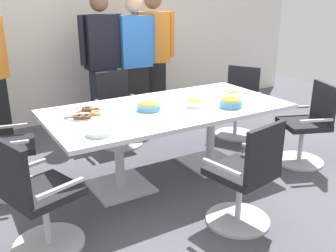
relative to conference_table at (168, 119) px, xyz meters
The scene contains 18 objects.
ground_plane 0.63m from the conference_table, ahead, with size 10.00×10.00×0.01m, color #4C4F56.
back_wall 2.52m from the conference_table, 90.00° to the left, with size 8.00×0.10×2.80m, color white.
conference_table is the anchor object (origin of this frame).
office_chair_0 1.61m from the conference_table, 18.77° to the right, with size 0.70×0.70×0.91m.
office_chair_1 1.57m from the conference_table, 21.93° to the left, with size 0.73×0.73×0.91m.
office_chair_2 1.13m from the conference_table, 93.13° to the left, with size 0.56×0.56×0.91m.
office_chair_3 1.61m from the conference_table, 161.60° to the left, with size 0.63×0.63×0.91m.
office_chair_4 1.57m from the conference_table, 158.44° to the right, with size 0.68×0.68×0.91m.
office_chair_5 1.13m from the conference_table, 86.50° to the right, with size 0.63×0.63×0.91m.
person_standing_1 1.68m from the conference_table, 91.06° to the left, with size 0.61×0.25×1.84m.
person_standing_2 1.68m from the conference_table, 74.89° to the left, with size 0.61×0.23×1.82m.
person_standing_3 1.88m from the conference_table, 65.46° to the left, with size 0.60×0.35×1.86m.
snack_bowl_chips_orange 0.65m from the conference_table, 30.74° to the right, with size 0.23×0.23×0.10m.
snack_bowl_cookies 0.85m from the conference_table, ahead, with size 0.20×0.20×0.08m.
snack_bowl_pretzels 0.27m from the conference_table, behind, with size 0.23×0.23×0.08m.
snack_bowl_chips_yellow 0.31m from the conference_table, 25.19° to the right, with size 0.18×0.18×0.08m.
donut_platter 0.85m from the conference_table, 167.87° to the left, with size 0.35×0.35×0.04m.
plate_stack 0.97m from the conference_table, 156.17° to the right, with size 0.22×0.22×0.04m.
Camera 1 is at (-1.88, -3.12, 1.83)m, focal length 40.52 mm.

